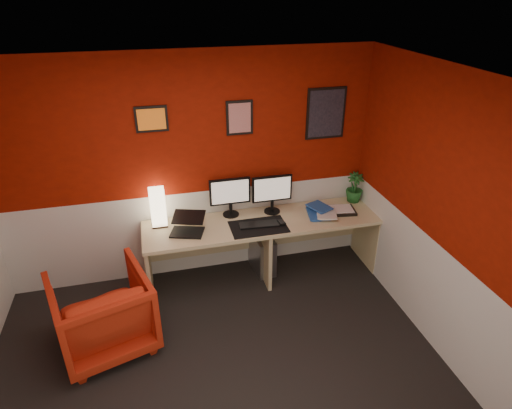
% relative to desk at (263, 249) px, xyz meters
% --- Properties ---
extents(ground, '(4.00, 3.50, 0.01)m').
position_rel_desk_xyz_m(ground, '(-0.74, -1.41, -0.36)').
color(ground, black).
rests_on(ground, ground).
extents(ceiling, '(4.00, 3.50, 0.01)m').
position_rel_desk_xyz_m(ceiling, '(-0.74, -1.41, 2.13)').
color(ceiling, white).
rests_on(ceiling, ground).
extents(wall_back, '(4.00, 0.01, 2.50)m').
position_rel_desk_xyz_m(wall_back, '(-0.74, 0.34, 0.89)').
color(wall_back, '#921706').
rests_on(wall_back, ground).
extents(wall_right, '(0.01, 3.50, 2.50)m').
position_rel_desk_xyz_m(wall_right, '(1.26, -1.41, 0.89)').
color(wall_right, '#921706').
rests_on(wall_right, ground).
extents(wainscot_back, '(4.00, 0.01, 1.00)m').
position_rel_desk_xyz_m(wainscot_back, '(-0.74, 0.34, 0.14)').
color(wainscot_back, silver).
rests_on(wainscot_back, ground).
extents(wainscot_right, '(0.01, 3.50, 1.00)m').
position_rel_desk_xyz_m(wainscot_right, '(1.26, -1.41, 0.14)').
color(wainscot_right, silver).
rests_on(wainscot_right, ground).
extents(desk, '(2.60, 0.65, 0.73)m').
position_rel_desk_xyz_m(desk, '(0.00, 0.00, 0.00)').
color(desk, '#D2C087').
rests_on(desk, ground).
extents(shoji_lamp, '(0.16, 0.16, 0.40)m').
position_rel_desk_xyz_m(shoji_lamp, '(-1.10, 0.19, 0.56)').
color(shoji_lamp, '#FFE5B2').
rests_on(shoji_lamp, desk).
extents(laptop, '(0.39, 0.32, 0.22)m').
position_rel_desk_xyz_m(laptop, '(-0.84, -0.05, 0.47)').
color(laptop, black).
rests_on(laptop, desk).
extents(monitor_left, '(0.45, 0.06, 0.58)m').
position_rel_desk_xyz_m(monitor_left, '(-0.32, 0.22, 0.66)').
color(monitor_left, black).
rests_on(monitor_left, desk).
extents(monitor_right, '(0.45, 0.06, 0.58)m').
position_rel_desk_xyz_m(monitor_right, '(0.15, 0.18, 0.66)').
color(monitor_right, black).
rests_on(monitor_right, desk).
extents(desk_mat, '(0.60, 0.38, 0.01)m').
position_rel_desk_xyz_m(desk_mat, '(-0.09, -0.11, 0.37)').
color(desk_mat, black).
rests_on(desk_mat, desk).
extents(keyboard, '(0.43, 0.17, 0.02)m').
position_rel_desk_xyz_m(keyboard, '(-0.07, -0.09, 0.38)').
color(keyboard, black).
rests_on(keyboard, desk_mat).
extents(mouse, '(0.07, 0.11, 0.03)m').
position_rel_desk_xyz_m(mouse, '(0.17, -0.12, 0.39)').
color(mouse, black).
rests_on(mouse, desk_mat).
extents(book_bottom, '(0.29, 0.35, 0.03)m').
position_rel_desk_xyz_m(book_bottom, '(0.51, -0.00, 0.38)').
color(book_bottom, '#224F9E').
rests_on(book_bottom, desk).
extents(book_middle, '(0.29, 0.34, 0.02)m').
position_rel_desk_xyz_m(book_middle, '(0.60, -0.04, 0.40)').
color(book_middle, silver).
rests_on(book_middle, book_bottom).
extents(book_top, '(0.28, 0.32, 0.02)m').
position_rel_desk_xyz_m(book_top, '(0.57, 0.01, 0.43)').
color(book_top, '#224F9E').
rests_on(book_top, book_middle).
extents(zen_tray, '(0.38, 0.30, 0.03)m').
position_rel_desk_xyz_m(zen_tray, '(0.88, -0.01, 0.38)').
color(zen_tray, black).
rests_on(zen_tray, desk).
extents(potted_plant, '(0.22, 0.22, 0.35)m').
position_rel_desk_xyz_m(potted_plant, '(1.16, 0.20, 0.54)').
color(potted_plant, '#19591E').
rests_on(potted_plant, desk).
extents(pc_tower, '(0.24, 0.47, 0.45)m').
position_rel_desk_xyz_m(pc_tower, '(0.02, 0.14, -0.14)').
color(pc_tower, '#99999E').
rests_on(pc_tower, ground).
extents(armchair, '(1.02, 1.03, 0.76)m').
position_rel_desk_xyz_m(armchair, '(-1.70, -0.67, 0.01)').
color(armchair, '#AA2713').
rests_on(armchair, ground).
extents(art_left, '(0.32, 0.02, 0.26)m').
position_rel_desk_xyz_m(art_left, '(-1.06, 0.33, 1.49)').
color(art_left, orange).
rests_on(art_left, wall_back).
extents(art_center, '(0.28, 0.02, 0.36)m').
position_rel_desk_xyz_m(art_center, '(-0.18, 0.33, 1.44)').
color(art_center, red).
rests_on(art_center, wall_back).
extents(art_right, '(0.44, 0.02, 0.56)m').
position_rel_desk_xyz_m(art_right, '(0.78, 0.33, 1.42)').
color(art_right, black).
rests_on(art_right, wall_back).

